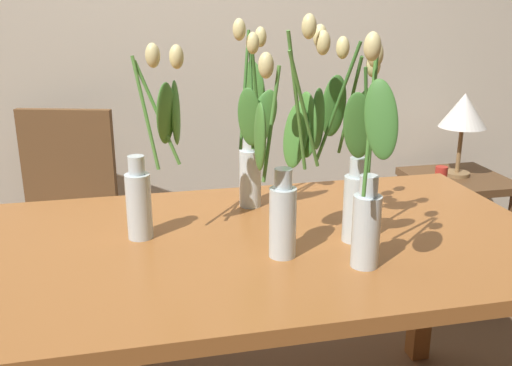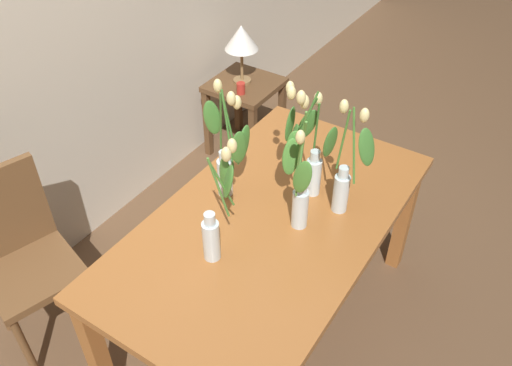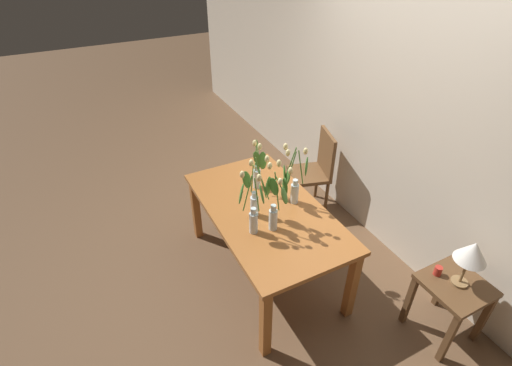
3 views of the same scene
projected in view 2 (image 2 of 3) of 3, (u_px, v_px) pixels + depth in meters
ground_plane at (268, 321)px, 2.75m from camera, size 18.00×18.00×0.00m
room_wall_rear at (31, 15)px, 2.43m from camera, size 9.00×0.10×2.70m
dining_table at (270, 233)px, 2.33m from camera, size 1.60×0.90×0.74m
tulip_vase_0 at (307, 154)px, 2.28m from camera, size 0.20×0.19×0.56m
tulip_vase_1 at (299, 184)px, 2.13m from camera, size 0.21×0.21×0.59m
tulip_vase_2 at (216, 219)px, 2.00m from camera, size 0.17×0.12×0.52m
tulip_vase_3 at (343, 176)px, 2.19m from camera, size 0.10×0.24×0.56m
tulip_vase_4 at (227, 156)px, 2.26m from camera, size 0.14×0.24×0.57m
dining_chair at (21, 252)px, 2.41m from camera, size 0.50×0.50×0.93m
side_table at (245, 98)px, 3.64m from camera, size 0.44×0.44×0.55m
table_lamp at (241, 39)px, 3.38m from camera, size 0.22×0.22×0.40m
pillar_candle at (241, 88)px, 3.43m from camera, size 0.06×0.06×0.07m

